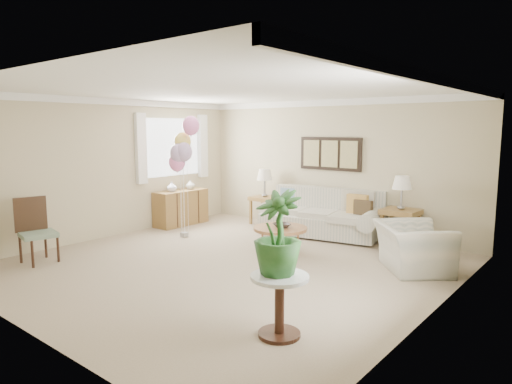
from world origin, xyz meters
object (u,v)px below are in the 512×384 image
(coffee_table, at_px, (280,229))
(balloon_cluster, at_px, (183,148))
(sofa, at_px, (322,217))
(armchair, at_px, (413,247))
(accent_chair, at_px, (36,229))

(coffee_table, xyz_separation_m, balloon_cluster, (-2.09, -0.22, 1.28))
(sofa, bearing_deg, armchair, -26.08)
(sofa, bearing_deg, accent_chair, -120.40)
(coffee_table, distance_m, balloon_cluster, 2.46)
(coffee_table, xyz_separation_m, accent_chair, (-2.65, -2.74, 0.11))
(coffee_table, distance_m, armchair, 2.07)
(accent_chair, bearing_deg, coffee_table, 45.92)
(sofa, relative_size, coffee_table, 2.94)
(balloon_cluster, bearing_deg, sofa, 42.14)
(armchair, distance_m, accent_chair, 5.67)
(armchair, bearing_deg, accent_chair, 83.74)
(sofa, height_order, balloon_cluster, balloon_cluster)
(accent_chair, xyz_separation_m, balloon_cluster, (0.56, 2.52, 1.17))
(accent_chair, bearing_deg, sofa, 59.60)
(sofa, height_order, coffee_table, sofa)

